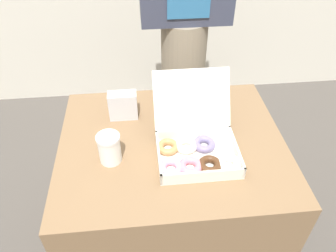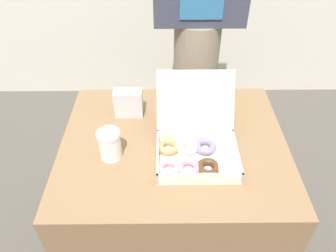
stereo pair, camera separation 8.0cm
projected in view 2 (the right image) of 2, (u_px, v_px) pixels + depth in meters
The scene contains 6 objects.
ground_plane at pixel (172, 243), 1.77m from camera, with size 14.00×14.00×0.00m, color #4C4742.
table at pixel (173, 201), 1.53m from camera, with size 0.88×0.73×0.76m.
donut_box at pixel (195, 149), 1.19m from camera, with size 0.32×0.34×0.25m.
coffee_cup at pixel (110, 145), 1.18m from camera, with size 0.08×0.08×0.12m.
napkin_holder at pixel (129, 103), 1.37m from camera, with size 0.12×0.06×0.12m.
person_customer at pixel (198, 21), 1.65m from camera, with size 0.45×0.25×1.80m.
Camera 2 is at (-0.03, -0.93, 1.64)m, focal length 35.00 mm.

